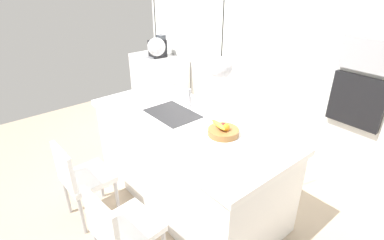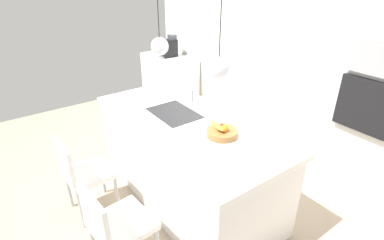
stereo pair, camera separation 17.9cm
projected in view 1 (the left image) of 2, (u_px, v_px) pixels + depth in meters
name	position (u px, v px, depth m)	size (l,w,h in m)	color
floor	(186.00, 194.00, 3.42)	(6.60, 6.60, 0.00)	tan
back_wall	(287.00, 58.00, 3.77)	(6.00, 0.10, 2.60)	white
kitchen_island	(186.00, 160.00, 3.20)	(2.23, 1.03, 0.95)	white
sink_basin	(172.00, 114.00, 3.14)	(0.56, 0.40, 0.02)	#2D2D30
faucet	(188.00, 96.00, 3.20)	(0.02, 0.17, 0.22)	silver
fruit_bowl	(223.00, 131.00, 2.72)	(0.28, 0.28, 0.15)	#9E6B38
side_counter	(159.00, 80.00, 5.59)	(1.10, 0.60, 0.89)	white
coffee_machine	(158.00, 48.00, 5.32)	(0.20, 0.35, 0.38)	black
microwave	(370.00, 55.00, 2.96)	(0.54, 0.08, 0.34)	#9E9EA3
oven	(357.00, 101.00, 3.19)	(0.56, 0.08, 0.56)	black
chair_near	(81.00, 177.00, 2.89)	(0.45, 0.45, 0.88)	white
chair_middle	(121.00, 228.00, 2.35)	(0.49, 0.49, 0.85)	white
pendant_light_left	(156.00, 47.00, 3.00)	(0.18, 0.18, 0.78)	silver
pendant_light_right	(221.00, 67.00, 2.37)	(0.18, 0.18, 0.78)	silver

